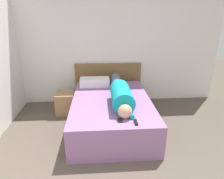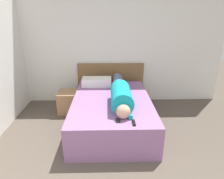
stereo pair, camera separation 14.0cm
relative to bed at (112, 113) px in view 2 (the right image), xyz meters
The scene contains 8 objects.
wall_back 1.60m from the bed, 90.00° to the left, with size 5.09×0.06×2.60m.
bed is the anchor object (origin of this frame).
headboard 1.16m from the bed, 90.00° to the left, with size 1.52×0.04×0.92m.
nightstand 1.11m from the bed, 146.73° to the left, with size 0.37×0.43×0.45m.
person_lying 0.45m from the bed, 25.15° to the right, with size 0.34×1.75×0.34m.
pillow_near_headboard 0.88m from the bed, 112.21° to the left, with size 0.62×0.29×0.17m.
tv_remote 0.94m from the bed, 71.04° to the right, with size 0.04×0.15×0.02m.
cell_phone 0.82m from the bed, 84.65° to the right, with size 0.06×0.13×0.01m.
Camera 2 is at (-0.08, -0.65, 2.00)m, focal length 32.00 mm.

